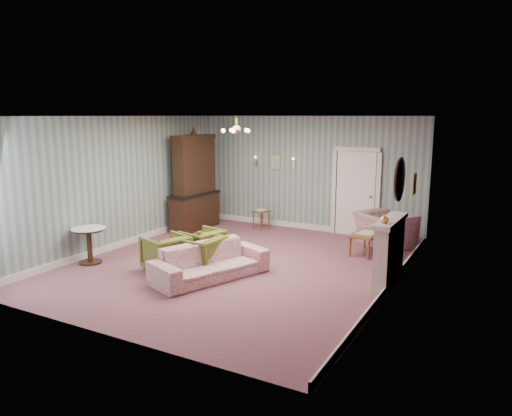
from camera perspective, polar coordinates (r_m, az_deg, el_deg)
The scene contains 27 objects.
floor at distance 9.58m, azimuth -2.21°, elevation -6.76°, with size 7.00×7.00×0.00m, color #864E5B.
ceiling at distance 9.13m, azimuth -2.35°, elevation 10.85°, with size 7.00×7.00×0.00m, color white.
wall_back at distance 12.35m, azimuth 6.08°, elevation 4.08°, with size 6.00×6.00×0.00m, color slate.
wall_front at distance 6.55m, azimuth -18.17°, elevation -2.53°, with size 6.00×6.00×0.00m, color slate.
wall_left at distance 11.07m, azimuth -15.75°, elevation 2.94°, with size 7.00×7.00×0.00m, color slate.
wall_right at distance 8.15m, azimuth 16.16°, elevation 0.16°, with size 7.00×7.00×0.00m, color slate.
wall_right_floral at distance 8.15m, azimuth 16.06°, elevation 0.17°, with size 7.00×7.00×0.00m, color #AB5581.
door at distance 11.93m, azimuth 11.75°, elevation 1.88°, with size 1.12×0.12×2.16m, color white, non-canonical shape.
olive_chair_a at distance 9.28m, azimuth -10.64°, elevation -5.07°, with size 0.74×0.70×0.76m, color #5C6222.
olive_chair_b at distance 9.18m, azimuth -6.44°, elevation -5.17°, with size 0.73×0.68×0.75m, color #5C6222.
olive_chair_c at distance 9.73m, azimuth -6.39°, elevation -4.27°, with size 0.72×0.67×0.74m, color #5C6222.
sofa_chintz at distance 8.74m, azimuth -5.46°, elevation -5.67°, with size 2.15×0.63×0.84m, color #973D56.
wingback_chair at distance 11.23m, azimuth 15.10°, elevation -1.83°, with size 1.15×0.75×1.01m, color #973D56.
dresser at distance 12.42m, azimuth -7.36°, elevation 3.34°, with size 0.54×1.55×2.58m, color black, non-canonical shape.
fireplace at distance 8.75m, azimuth 15.54°, elevation -4.93°, with size 0.30×1.40×1.16m, color beige, non-canonical shape.
mantel_vase at distance 8.22m, azimuth 15.00°, elevation -1.22°, with size 0.15×0.15×0.15m, color gold.
oval_mirror at distance 8.48m, azimuth 16.64°, elevation 3.28°, with size 0.04×0.76×0.84m, color white, non-canonical shape.
framed_print at distance 9.83m, azimuth 18.28°, elevation 2.71°, with size 0.04×0.34×0.42m, color gold, non-canonical shape.
coffee_table at distance 10.53m, azimuth 12.99°, elevation -4.09°, with size 0.51×0.91×0.47m, color brown, non-canonical shape.
side_table_black at distance 10.34m, azimuth 16.09°, elevation -4.29°, with size 0.37×0.37×0.55m, color black, non-canonical shape.
pedestal_table at distance 10.14m, azimuth -19.15°, elevation -4.22°, with size 0.67×0.67×0.73m, color black, non-canonical shape.
nesting_table at distance 12.45m, azimuth 0.64°, elevation -1.32°, with size 0.32×0.41×0.54m, color brown, non-canonical shape.
gilt_mirror_back at distance 12.66m, azimuth 2.26°, elevation 5.44°, with size 0.28×0.06×0.36m, color gold, non-canonical shape.
sconce_left at distance 12.89m, azimuth 0.02°, elevation 5.54°, with size 0.16×0.12×0.30m, color gold, non-canonical shape.
sconce_right at distance 12.41m, azimuth 4.50°, elevation 5.30°, with size 0.16×0.12×0.30m, color gold, non-canonical shape.
chandelier at distance 9.13m, azimuth -2.33°, elevation 9.16°, with size 0.56×0.56×0.36m, color gold, non-canonical shape.
burgundy_cushion at distance 11.11m, azimuth 14.66°, elevation -2.07°, with size 0.38×0.10×0.38m, color maroon.
Camera 1 is at (4.68, -7.84, 2.91)m, focal length 33.70 mm.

